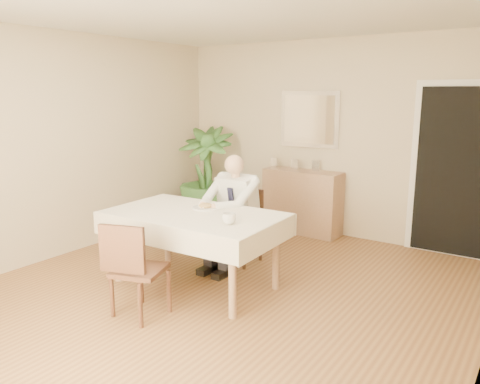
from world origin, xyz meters
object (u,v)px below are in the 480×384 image
Objects in this scene: dining_table at (194,221)px; chair_near at (133,266)px; sideboard at (302,201)px; chair_far at (244,221)px; potted_palm at (206,176)px; coffee_mug at (229,219)px; seated_man at (229,207)px.

dining_table is 0.87m from chair_near.
sideboard is (0.04, 2.26, -0.23)m from dining_table.
potted_palm reaches higher than chair_far.
chair_near is (0.02, -0.84, -0.19)m from dining_table.
sideboard is at bearing 70.54° from chair_near.
chair_near and coffee_mug have the same top height.
potted_palm is at bearing 147.95° from chair_far.
dining_table is 14.08× the size of coffee_mug.
seated_man is (0.00, -0.28, 0.22)m from chair_far.
chair_far is at bearing -36.98° from potted_palm.
chair_near is at bearing -88.47° from sideboard.
coffee_mug is at bearing 36.04° from chair_near.
chair_far is at bearing 90.00° from seated_man.
potted_palm is (-1.35, 1.30, 0.02)m from seated_man.
chair_far is 1.39m from sideboard.
dining_table is 2.27m from sideboard.
dining_table is at bearing 72.43° from chair_near.
coffee_mug is (0.52, -1.01, 0.33)m from chair_far.
chair_far is 6.76× the size of coffee_mug.
chair_near is 1.45m from seated_man.
coffee_mug is at bearing -47.34° from potted_palm.
dining_table is 1.40× the size of seated_man.
chair_near reaches higher than chair_far.
chair_near reaches higher than dining_table.
seated_man reaches higher than dining_table.
potted_palm reaches higher than seated_man.
potted_palm is (-1.39, -0.37, 0.28)m from sideboard.
sideboard is at bearing 88.50° from seated_man.
seated_man is at bearing -43.89° from potted_palm.
potted_palm is (-1.37, 2.73, 0.24)m from chair_near.
coffee_mug is at bearing -76.88° from sideboard.
seated_man is at bearing -85.07° from chair_far.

